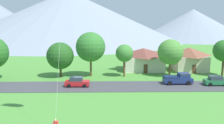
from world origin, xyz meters
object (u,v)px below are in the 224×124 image
house_left_center (189,59)px  parked_car_red_west_end (77,82)px  house_leftmost (143,59)px  tree_far_right (60,56)px  tree_right_of_center (224,51)px  pickup_truck_navy_west_side (178,79)px  tree_center (124,53)px  tree_near_right (91,47)px  tree_left_of_center (170,52)px  parked_car_green_mid_west (216,81)px

house_left_center → parked_car_red_west_end: (-24.71, -14.42, -2.00)m
parked_car_red_west_end → house_leftmost: bearing=47.7°
house_left_center → tree_far_right: tree_far_right is taller
tree_right_of_center → pickup_truck_navy_west_side: 14.22m
tree_center → tree_near_right: 7.18m
house_leftmost → tree_left_of_center: 8.66m
tree_near_right → pickup_truck_navy_west_side: (16.53, -7.09, -5.16)m
house_leftmost → tree_center: bearing=-124.7°
tree_left_of_center → parked_car_green_mid_west: tree_left_of_center is taller
tree_left_of_center → parked_car_green_mid_west: 11.06m
tree_left_of_center → tree_near_right: (-16.77, 0.08, 1.08)m
tree_left_of_center → tree_far_right: 23.08m
tree_left_of_center → pickup_truck_navy_west_side: bearing=-92.0°
tree_right_of_center → pickup_truck_navy_west_side: (-11.61, -6.98, -4.32)m
tree_far_right → tree_right_of_center: bearing=0.5°
pickup_truck_navy_west_side → house_leftmost: bearing=107.7°
tree_center → tree_far_right: 13.35m
house_leftmost → tree_right_of_center: (16.04, -6.91, 2.65)m
tree_right_of_center → tree_near_right: (-28.14, 0.11, 0.83)m
house_leftmost → tree_near_right: size_ratio=1.06×
tree_center → tree_near_right: tree_near_right is taller
house_leftmost → parked_car_red_west_end: bearing=-132.3°
house_leftmost → tree_center: (-5.05, -7.30, 2.19)m
tree_far_right → parked_car_red_west_end: bearing=-61.2°
house_left_center → parked_car_green_mid_west: (0.14, -14.06, -2.00)m
tree_far_right → tree_center: bearing=-0.3°
tree_left_of_center → tree_center: bearing=-177.5°
tree_center → parked_car_red_west_end: tree_center is taller
house_left_center → tree_center: 17.19m
tree_right_of_center → pickup_truck_navy_west_side: bearing=-149.0°
house_leftmost → pickup_truck_navy_west_side: house_leftmost is taller
house_left_center → pickup_truck_navy_west_side: size_ratio=1.52×
house_leftmost → tree_right_of_center: tree_right_of_center is taller
tree_left_of_center → house_leftmost: bearing=124.2°
house_leftmost → tree_left_of_center: (4.67, -6.88, 2.40)m
tree_right_of_center → parked_car_green_mid_west: 10.56m
tree_left_of_center → tree_right_of_center: tree_left_of_center is taller
tree_right_of_center → parked_car_green_mid_west: bearing=-122.5°
tree_left_of_center → tree_right_of_center: size_ratio=1.02×
house_left_center → tree_left_of_center: bearing=-135.5°
tree_center → parked_car_red_west_end: (-8.89, -8.01, -4.06)m
parked_car_red_west_end → pickup_truck_navy_west_side: pickup_truck_navy_west_side is taller
tree_left_of_center → tree_far_right: (-23.06, -0.34, -0.71)m
parked_car_red_west_end → tree_right_of_center: bearing=15.7°
tree_far_right → parked_car_red_west_end: 9.90m
tree_far_right → pickup_truck_navy_west_side: size_ratio=1.39×
tree_left_of_center → tree_right_of_center: bearing=-0.1°
house_leftmost → parked_car_red_west_end: (-13.94, -15.32, -1.86)m
tree_left_of_center → tree_far_right: tree_left_of_center is taller
parked_car_green_mid_west → tree_near_right: bearing=160.5°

